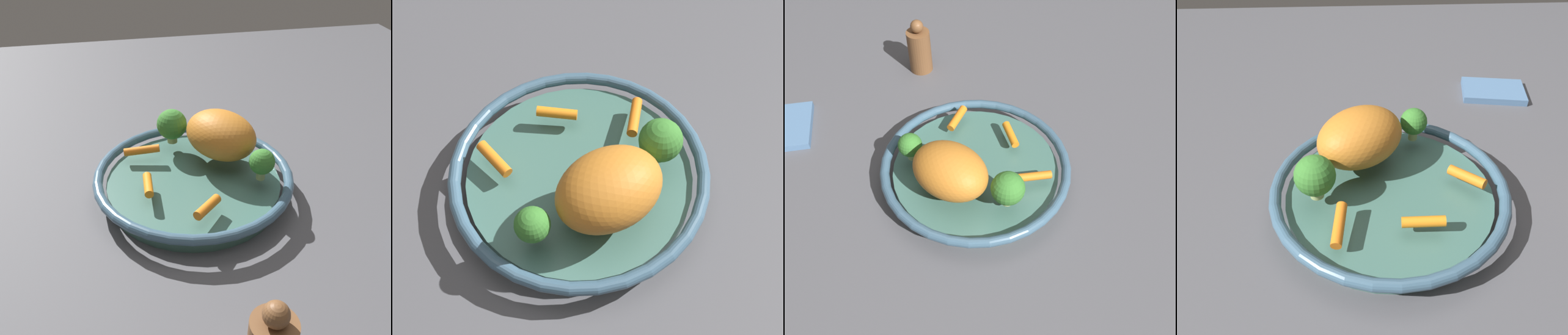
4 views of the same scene
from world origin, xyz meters
TOP-DOWN VIEW (x-y plane):
  - ground_plane at (0.00, 0.00)m, footprint 1.82×1.82m
  - serving_bowl at (0.00, 0.00)m, footprint 0.35×0.35m
  - roast_chicken_piece at (0.04, -0.06)m, footprint 0.18×0.17m
  - baby_carrot_right at (-0.11, 0.00)m, footprint 0.05×0.05m
  - baby_carrot_left at (0.07, 0.08)m, footprint 0.02×0.07m
  - baby_carrot_near_rim at (-0.04, 0.08)m, footprint 0.06×0.02m
  - broccoli_floret_small at (-0.05, -0.11)m, footprint 0.04×0.04m
  - broccoli_floret_large at (0.11, 0.02)m, footprint 0.06×0.06m

SIDE VIEW (x-z plane):
  - ground_plane at x=0.00m, z-range 0.00..0.00m
  - serving_bowl at x=0.00m, z-range 0.00..0.05m
  - baby_carrot_near_rim at x=-0.04m, z-range 0.05..0.06m
  - baby_carrot_left at x=0.07m, z-range 0.05..0.07m
  - baby_carrot_right at x=-0.11m, z-range 0.05..0.07m
  - broccoli_floret_small at x=-0.05m, z-range 0.05..0.11m
  - broccoli_floret_large at x=0.11m, z-range 0.05..0.12m
  - roast_chicken_piece at x=0.04m, z-range 0.05..0.13m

